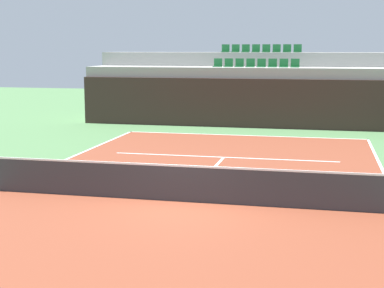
{
  "coord_description": "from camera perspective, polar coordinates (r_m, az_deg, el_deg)",
  "views": [
    {
      "loc": [
        3.46,
        -14.28,
        3.94
      ],
      "look_at": [
        -0.2,
        2.0,
        1.2
      ],
      "focal_mm": 54.55,
      "sensor_mm": 36.0,
      "label": 1
    }
  ],
  "objects": [
    {
      "name": "service_line_far",
      "position": [
        21.33,
        3.13,
        -1.3
      ],
      "size": [
        8.26,
        0.1,
        0.0
      ],
      "primitive_type": "cube",
      "color": "white",
      "rests_on": "court_surface"
    },
    {
      "name": "stands_tier_lower",
      "position": [
        30.67,
        6.18,
        4.7
      ],
      "size": [
        17.78,
        2.4,
        2.98
      ],
      "primitive_type": "cube",
      "color": "#9E9E99",
      "rests_on": "ground_plane"
    },
    {
      "name": "seating_row_lower",
      "position": [
        30.68,
        6.26,
        7.72
      ],
      "size": [
        4.45,
        0.44,
        0.44
      ],
      "color": "#1E6633",
      "rests_on": "stands_tier_lower"
    },
    {
      "name": "ground_plane",
      "position": [
        15.21,
        -0.91,
        -5.69
      ],
      "size": [
        80.0,
        80.0,
        0.0
      ],
      "primitive_type": "plane",
      "color": "#477042"
    },
    {
      "name": "tennis_net",
      "position": [
        15.08,
        -0.91,
        -3.82
      ],
      "size": [
        11.08,
        0.08,
        1.07
      ],
      "color": "black",
      "rests_on": "court_surface"
    },
    {
      "name": "stands_tier_upper",
      "position": [
        33.03,
        6.67,
        5.66
      ],
      "size": [
        17.78,
        2.4,
        3.73
      ],
      "primitive_type": "cube",
      "color": "#9E9E99",
      "rests_on": "ground_plane"
    },
    {
      "name": "centre_service_line",
      "position": [
        18.24,
        1.45,
        -3.11
      ],
      "size": [
        0.1,
        6.4,
        0.0
      ],
      "primitive_type": "cube",
      "color": "white",
      "rests_on": "court_surface"
    },
    {
      "name": "court_surface",
      "position": [
        15.21,
        -0.91,
        -5.67
      ],
      "size": [
        11.0,
        24.0,
        0.01
      ],
      "primitive_type": "cube",
      "color": "brown",
      "rests_on": "ground_plane"
    },
    {
      "name": "baseline_far",
      "position": [
        26.74,
        5.11,
        0.84
      ],
      "size": [
        11.0,
        0.1,
        0.0
      ],
      "primitive_type": "cube",
      "color": "white",
      "rests_on": "court_surface"
    },
    {
      "name": "back_wall",
      "position": [
        29.36,
        5.87,
        3.98
      ],
      "size": [
        17.78,
        0.3,
        2.45
      ],
      "primitive_type": "cube",
      "color": "#33231E",
      "rests_on": "ground_plane"
    },
    {
      "name": "seating_row_upper",
      "position": [
        33.06,
        6.76,
        9.11
      ],
      "size": [
        4.45,
        0.44,
        0.44
      ],
      "color": "#1E6633",
      "rests_on": "stands_tier_upper"
    }
  ]
}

